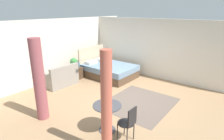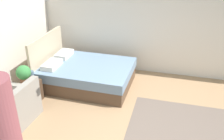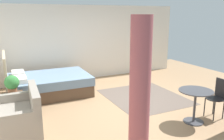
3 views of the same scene
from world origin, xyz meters
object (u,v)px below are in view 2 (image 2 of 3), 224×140
Objects in this scene: couch at (9,113)px; nightstand at (31,92)px; bed at (85,74)px; vase at (32,75)px; potted_plant at (24,74)px.

couch is 2.52× the size of nightstand.
bed is 4.40× the size of nightstand.
couch is (-1.93, 0.85, -0.01)m from bed.
couch is at bearing -176.34° from nightstand.
bed reaches higher than couch.
nightstand is at bearing 139.67° from bed.
vase reaches higher than nightstand.
vase is (-0.94, 0.89, 0.30)m from bed.
potted_plant is at bearing 141.49° from bed.
potted_plant reaches higher than vase.
nightstand is at bearing -13.03° from potted_plant.
bed is 1.75× the size of couch.
bed is at bearing -23.67° from couch.
couch is 2.90× the size of potted_plant.
potted_plant reaches higher than couch.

